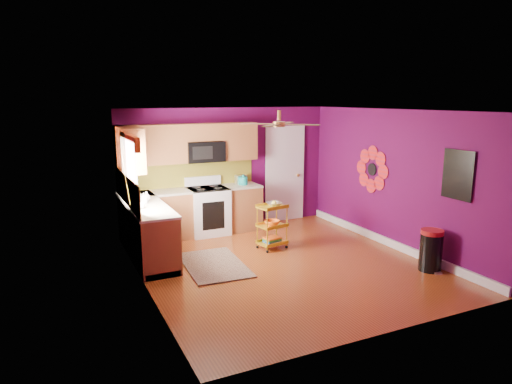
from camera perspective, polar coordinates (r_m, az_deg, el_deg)
ground at (r=7.63m, az=3.44°, el=-8.97°), size 5.00×5.00×0.00m
room_envelope at (r=7.24m, az=3.78°, el=3.25°), size 4.54×5.04×2.52m
lower_cabinets at (r=8.65m, az=-10.25°, el=-3.63°), size 2.81×2.31×0.94m
electric_range at (r=9.19m, az=-6.03°, el=-2.29°), size 0.76×0.66×1.13m
upper_cabinetry at (r=8.77m, az=-10.52°, el=5.65°), size 2.80×2.30×1.26m
left_window at (r=7.48m, az=-15.56°, el=3.93°), size 0.08×1.35×1.08m
panel_door at (r=10.10m, az=3.59°, el=2.16°), size 0.95×0.11×2.15m
right_wall_art at (r=8.29m, az=18.40°, el=2.43°), size 0.04×2.74×1.04m
ceiling_fan at (r=7.33m, az=2.90°, el=8.54°), size 1.01×1.01×0.26m
shag_rug at (r=7.59m, az=-5.28°, el=-9.04°), size 1.01×1.56×0.02m
rolling_cart at (r=8.25m, az=2.06°, el=-4.04°), size 0.55×0.44×0.89m
trash_can at (r=7.76m, az=21.02°, el=-6.82°), size 0.42×0.42×0.67m
teal_kettle at (r=9.38m, az=-1.62°, el=1.43°), size 0.18×0.18×0.21m
toaster at (r=9.49m, az=-1.90°, el=1.60°), size 0.22×0.15×0.18m
soap_bottle_a at (r=7.90m, az=-13.85°, el=-0.76°), size 0.08×0.09×0.19m
soap_bottle_b at (r=8.08m, az=-13.50°, el=-0.53°), size 0.13×0.13×0.17m
counter_dish at (r=8.34m, az=-14.10°, el=-0.59°), size 0.24×0.24×0.06m
counter_cup at (r=7.59m, az=-14.14°, el=-1.65°), size 0.12×0.12×0.10m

